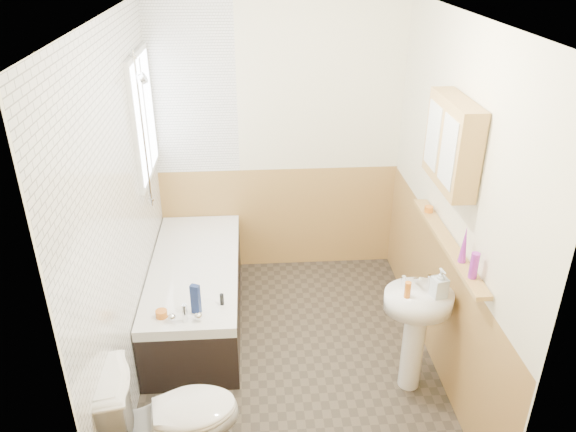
# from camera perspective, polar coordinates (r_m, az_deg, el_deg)

# --- Properties ---
(floor) EXTENTS (2.80, 2.80, 0.00)m
(floor) POSITION_cam_1_polar(r_m,az_deg,el_deg) (4.46, 0.14, -14.19)
(floor) COLOR #312A22
(floor) RESTS_ON ground
(ceiling) EXTENTS (2.80, 2.80, 0.00)m
(ceiling) POSITION_cam_1_polar(r_m,az_deg,el_deg) (3.39, 0.19, 19.60)
(ceiling) COLOR white
(ceiling) RESTS_ON ground
(wall_back) EXTENTS (2.20, 0.02, 2.50)m
(wall_back) POSITION_cam_1_polar(r_m,az_deg,el_deg) (5.05, -1.02, 7.49)
(wall_back) COLOR #F2ECC8
(wall_back) RESTS_ON ground
(wall_front) EXTENTS (2.20, 0.02, 2.50)m
(wall_front) POSITION_cam_1_polar(r_m,az_deg,el_deg) (2.58, 2.53, -13.81)
(wall_front) COLOR #F2ECC8
(wall_front) RESTS_ON ground
(wall_left) EXTENTS (0.02, 2.80, 2.50)m
(wall_left) POSITION_cam_1_polar(r_m,az_deg,el_deg) (3.85, -16.57, -0.21)
(wall_left) COLOR #F2ECC8
(wall_left) RESTS_ON ground
(wall_right) EXTENTS (0.02, 2.80, 2.50)m
(wall_right) POSITION_cam_1_polar(r_m,az_deg,el_deg) (3.99, 16.28, 0.82)
(wall_right) COLOR #F2ECC8
(wall_right) RESTS_ON ground
(wainscot_right) EXTENTS (0.01, 2.80, 1.00)m
(wainscot_right) POSITION_cam_1_polar(r_m,az_deg,el_deg) (4.35, 14.74, -8.09)
(wainscot_right) COLOR #B48A4A
(wainscot_right) RESTS_ON wall_right
(wainscot_back) EXTENTS (2.20, 0.01, 1.00)m
(wainscot_back) POSITION_cam_1_polar(r_m,az_deg,el_deg) (5.33, -0.94, -0.21)
(wainscot_back) COLOR #B48A4A
(wainscot_back) RESTS_ON wall_back
(tile_cladding_left) EXTENTS (0.01, 2.80, 2.50)m
(tile_cladding_left) POSITION_cam_1_polar(r_m,az_deg,el_deg) (3.84, -16.25, -0.20)
(tile_cladding_left) COLOR white
(tile_cladding_left) RESTS_ON wall_left
(tile_return_back) EXTENTS (0.75, 0.01, 1.50)m
(tile_return_back) POSITION_cam_1_polar(r_m,az_deg,el_deg) (4.90, -9.75, 12.61)
(tile_return_back) COLOR white
(tile_return_back) RESTS_ON wall_back
(window) EXTENTS (0.03, 0.79, 0.99)m
(window) POSITION_cam_1_polar(r_m,az_deg,el_deg) (4.56, -14.39, 9.76)
(window) COLOR white
(window) RESTS_ON wall_left
(bathtub) EXTENTS (0.70, 1.69, 0.69)m
(bathtub) POSITION_cam_1_polar(r_m,az_deg,el_deg) (4.72, -9.28, -7.55)
(bathtub) COLOR black
(bathtub) RESTS_ON floor
(shower_riser) EXTENTS (0.11, 0.08, 1.22)m
(shower_riser) POSITION_cam_1_polar(r_m,az_deg,el_deg) (4.35, -14.54, 9.48)
(shower_riser) COLOR silver
(shower_riser) RESTS_ON wall_left
(toilet) EXTENTS (0.88, 0.59, 0.79)m
(toilet) POSITION_cam_1_polar(r_m,az_deg,el_deg) (3.54, -11.78, -19.53)
(toilet) COLOR white
(toilet) RESTS_ON floor
(sink) EXTENTS (0.47, 0.38, 0.90)m
(sink) POSITION_cam_1_polar(r_m,az_deg,el_deg) (3.98, 12.87, -10.31)
(sink) COLOR white
(sink) RESTS_ON floor
(pine_shelf) EXTENTS (0.10, 1.29, 0.03)m
(pine_shelf) POSITION_cam_1_polar(r_m,az_deg,el_deg) (3.88, 15.88, -2.62)
(pine_shelf) COLOR #B48A4A
(pine_shelf) RESTS_ON wall_right
(medicine_cabinet) EXTENTS (0.16, 0.62, 0.56)m
(medicine_cabinet) POSITION_cam_1_polar(r_m,az_deg,el_deg) (3.68, 16.33, 7.11)
(medicine_cabinet) COLOR #B48A4A
(medicine_cabinet) RESTS_ON wall_right
(foam_can) EXTENTS (0.05, 0.05, 0.17)m
(foam_can) POSITION_cam_1_polar(r_m,az_deg,el_deg) (3.48, 18.38, -4.80)
(foam_can) COLOR purple
(foam_can) RESTS_ON pine_shelf
(green_bottle) EXTENTS (0.06, 0.06, 0.25)m
(green_bottle) POSITION_cam_1_polar(r_m,az_deg,el_deg) (3.60, 17.48, -2.73)
(green_bottle) COLOR purple
(green_bottle) RESTS_ON pine_shelf
(black_jar) EXTENTS (0.08, 0.08, 0.04)m
(black_jar) POSITION_cam_1_polar(r_m,az_deg,el_deg) (4.23, 14.12, 0.68)
(black_jar) COLOR orange
(black_jar) RESTS_ON pine_shelf
(soap_bottle) EXTENTS (0.13, 0.22, 0.09)m
(soap_bottle) POSITION_cam_1_polar(r_m,az_deg,el_deg) (3.82, 15.08, -7.27)
(soap_bottle) COLOR silver
(soap_bottle) RESTS_ON sink
(clear_bottle) EXTENTS (0.05, 0.05, 0.11)m
(clear_bottle) POSITION_cam_1_polar(r_m,az_deg,el_deg) (3.76, 12.06, -7.35)
(clear_bottle) COLOR orange
(clear_bottle) RESTS_ON sink
(blue_gel) EXTENTS (0.07, 0.06, 0.23)m
(blue_gel) POSITION_cam_1_polar(r_m,az_deg,el_deg) (3.98, -9.36, -8.33)
(blue_gel) COLOR navy
(blue_gel) RESTS_ON bathtub
(cream_jar) EXTENTS (0.10, 0.10, 0.05)m
(cream_jar) POSITION_cam_1_polar(r_m,az_deg,el_deg) (4.03, -12.73, -9.67)
(cream_jar) COLOR orange
(cream_jar) RESTS_ON bathtub
(orange_bottle) EXTENTS (0.03, 0.03, 0.09)m
(orange_bottle) POSITION_cam_1_polar(r_m,az_deg,el_deg) (4.07, -6.74, -8.41)
(orange_bottle) COLOR black
(orange_bottle) RESTS_ON bathtub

